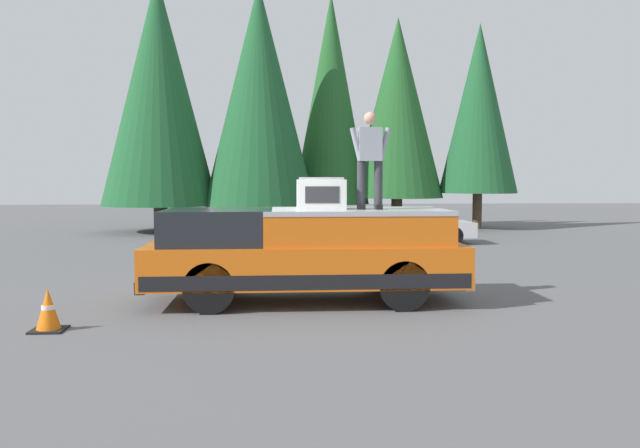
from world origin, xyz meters
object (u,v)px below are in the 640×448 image
person_on_truck_bed (370,158)px  traffic_cone (48,311)px  parked_car_navy (259,227)px  compressor_unit (321,193)px  pickup_truck (305,253)px  parked_car_silver (412,226)px

person_on_truck_bed → traffic_cone: person_on_truck_bed is taller
parked_car_navy → traffic_cone: (-11.83, 2.69, -0.29)m
compressor_unit → person_on_truck_bed: 1.06m
traffic_cone → parked_car_navy: bearing=-12.8°
compressor_unit → traffic_cone: (-1.91, 4.06, -1.64)m
person_on_truck_bed → traffic_cone: 5.68m
pickup_truck → parked_car_navy: 9.99m
person_on_truck_bed → parked_car_silver: size_ratio=0.41×
parked_car_silver → traffic_cone: size_ratio=6.61×
parked_car_navy → traffic_cone: size_ratio=6.61×
traffic_cone → compressor_unit: bearing=-64.8°
pickup_truck → parked_car_navy: bearing=6.3°
parked_car_silver → pickup_truck: bearing=157.9°
parked_car_silver → parked_car_navy: (-0.13, 5.18, 0.00)m
compressor_unit → parked_car_silver: bearing=-20.8°
pickup_truck → person_on_truck_bed: person_on_truck_bed is taller
compressor_unit → person_on_truck_bed: bearing=-100.1°
parked_car_navy → traffic_cone: bearing=167.2°
compressor_unit → parked_car_navy: 10.11m
pickup_truck → person_on_truck_bed: bearing=-97.3°
parked_car_silver → parked_car_navy: bearing=91.5°
person_on_truck_bed → traffic_cone: bearing=109.8°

